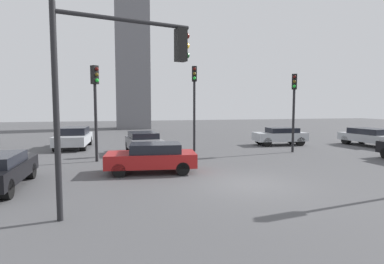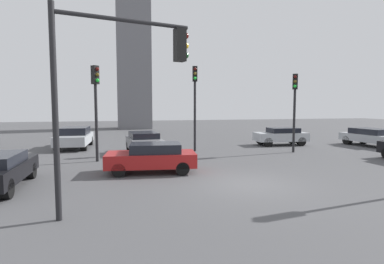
# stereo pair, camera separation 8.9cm
# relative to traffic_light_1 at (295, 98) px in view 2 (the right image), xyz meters

# --- Properties ---
(ground_plane) EXTENTS (102.86, 102.86, 0.00)m
(ground_plane) POSITION_rel_traffic_light_1_xyz_m (-6.29, -7.11, -3.58)
(ground_plane) COLOR #4C4C4F
(traffic_light_1) EXTENTS (0.44, 0.49, 5.13)m
(traffic_light_1) POSITION_rel_traffic_light_1_xyz_m (0.00, 0.00, 0.00)
(traffic_light_1) COLOR black
(traffic_light_1) RESTS_ON ground_plane
(traffic_light_2) EXTENTS (0.38, 0.48, 5.68)m
(traffic_light_2) POSITION_rel_traffic_light_1_xyz_m (-6.26, 1.88, 0.35)
(traffic_light_2) COLOR black
(traffic_light_2) RESTS_ON ground_plane
(traffic_light_3) EXTENTS (3.89, 1.16, 5.78)m
(traffic_light_3) POSITION_rel_traffic_light_1_xyz_m (-11.10, -9.13, 0.55)
(traffic_light_3) COLOR black
(traffic_light_3) RESTS_ON ground_plane
(traffic_light_4) EXTENTS (0.46, 0.48, 5.25)m
(traffic_light_4) POSITION_rel_traffic_light_1_xyz_m (-12.40, -0.58, 0.07)
(traffic_light_4) COLOR black
(traffic_light_4) RESTS_ON ground_plane
(car_0) EXTENTS (4.07, 1.95, 1.36)m
(car_0) POSITION_rel_traffic_light_1_xyz_m (1.06, 3.56, -2.84)
(car_0) COLOR #ADB2B7
(car_0) RESTS_ON ground_plane
(car_3) EXTENTS (4.23, 2.23, 1.36)m
(car_3) POSITION_rel_traffic_light_1_xyz_m (-9.72, -4.09, -2.86)
(car_3) COLOR maroon
(car_3) RESTS_ON ground_plane
(car_4) EXTENTS (2.29, 4.33, 1.37)m
(car_4) POSITION_rel_traffic_light_1_xyz_m (-9.66, 1.70, -2.84)
(car_4) COLOR slate
(car_4) RESTS_ON ground_plane
(car_6) EXTENTS (2.28, 4.72, 1.51)m
(car_6) POSITION_rel_traffic_light_1_xyz_m (-14.41, 5.48, -2.78)
(car_6) COLOR #ADB2B7
(car_6) RESTS_ON ground_plane
(car_7) EXTENTS (2.64, 4.90, 1.34)m
(car_7) POSITION_rel_traffic_light_1_xyz_m (7.48, 1.37, -2.85)
(car_7) COLOR #ADB2B7
(car_7) RESTS_ON ground_plane
(skyline_tower) EXTENTS (4.36, 4.36, 23.17)m
(skyline_tower) POSITION_rel_traffic_light_1_xyz_m (-9.31, 24.01, 8.01)
(skyline_tower) COLOR slate
(skyline_tower) RESTS_ON ground_plane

